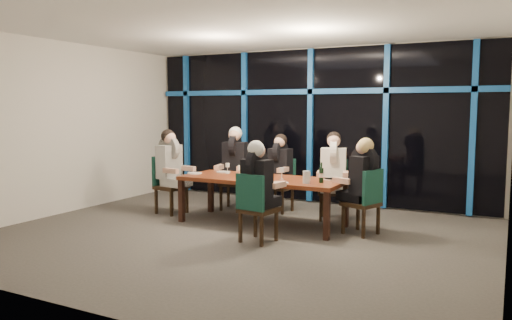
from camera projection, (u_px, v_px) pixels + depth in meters
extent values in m
plane|color=#504B46|center=(237.00, 236.00, 7.25)|extent=(7.00, 7.00, 0.00)
cube|color=silver|center=(312.00, 126.00, 9.74)|extent=(7.00, 0.04, 3.00)
cube|color=silver|center=(71.00, 147.00, 4.44)|extent=(7.00, 0.04, 3.00)
cube|color=silver|center=(62.00, 128.00, 8.69)|extent=(0.04, 6.00, 3.00)
cube|color=white|center=(236.00, 25.00, 6.94)|extent=(7.00, 6.00, 0.04)
cube|color=black|center=(311.00, 126.00, 9.69)|extent=(6.86, 0.04, 2.94)
cube|color=#134C97|center=(187.00, 124.00, 10.97)|extent=(0.10, 0.10, 2.94)
cube|color=#134C97|center=(245.00, 125.00, 10.31)|extent=(0.10, 0.10, 2.94)
cube|color=#134C97|center=(310.00, 126.00, 9.65)|extent=(0.10, 0.10, 2.94)
cube|color=#134C97|center=(386.00, 127.00, 8.98)|extent=(0.10, 0.10, 2.94)
cube|color=#134C97|center=(473.00, 129.00, 8.32)|extent=(0.10, 0.10, 2.94)
cube|color=#134C97|center=(311.00, 92.00, 9.58)|extent=(6.86, 0.10, 0.10)
cube|color=#FF2D14|center=(372.00, 92.00, 9.39)|extent=(0.60, 0.05, 0.35)
cube|color=brown|center=(262.00, 180.00, 7.88)|extent=(2.60, 1.00, 0.06)
cube|color=black|center=(182.00, 201.00, 8.10)|extent=(0.08, 0.08, 0.69)
cube|color=black|center=(327.00, 216.00, 6.97)|extent=(0.08, 0.08, 0.69)
cube|color=black|center=(211.00, 193.00, 8.88)|extent=(0.08, 0.08, 0.69)
cube|color=black|center=(346.00, 205.00, 7.74)|extent=(0.08, 0.08, 0.69)
cube|color=black|center=(234.00, 183.00, 9.09)|extent=(0.55, 0.55, 0.06)
cube|color=#184D3D|center=(238.00, 167.00, 9.26)|extent=(0.48, 0.14, 0.53)
cube|color=black|center=(221.00, 198.00, 8.99)|extent=(0.05, 0.05, 0.45)
cube|color=black|center=(241.00, 200.00, 8.88)|extent=(0.05, 0.05, 0.45)
cube|color=black|center=(228.00, 195.00, 9.35)|extent=(0.05, 0.05, 0.45)
cube|color=black|center=(248.00, 196.00, 9.24)|extent=(0.05, 0.05, 0.45)
cube|color=black|center=(279.00, 187.00, 8.87)|extent=(0.48, 0.48, 0.06)
cube|color=#184D3D|center=(285.00, 172.00, 9.00)|extent=(0.44, 0.10, 0.49)
cube|color=black|center=(265.00, 201.00, 8.84)|extent=(0.04, 0.04, 0.41)
cube|color=black|center=(282.00, 203.00, 8.65)|extent=(0.04, 0.04, 0.41)
cube|color=black|center=(276.00, 198.00, 9.13)|extent=(0.04, 0.04, 0.41)
cube|color=black|center=(292.00, 200.00, 8.94)|extent=(0.04, 0.04, 0.41)
cube|color=black|center=(333.00, 192.00, 8.24)|extent=(0.57, 0.57, 0.06)
cube|color=#184D3D|center=(334.00, 174.00, 8.41)|extent=(0.46, 0.17, 0.51)
cube|color=black|center=(321.00, 209.00, 8.12)|extent=(0.05, 0.05, 0.43)
cube|color=black|center=(344.00, 209.00, 8.05)|extent=(0.05, 0.05, 0.43)
cube|color=black|center=(322.00, 204.00, 8.48)|extent=(0.05, 0.05, 0.43)
cube|color=black|center=(344.00, 205.00, 8.41)|extent=(0.05, 0.05, 0.43)
cube|color=black|center=(171.00, 187.00, 8.73)|extent=(0.53, 0.53, 0.06)
cube|color=#184D3D|center=(163.00, 170.00, 8.82)|extent=(0.12, 0.47, 0.52)
cube|color=black|center=(171.00, 204.00, 8.50)|extent=(0.05, 0.05, 0.44)
cube|color=black|center=(187.00, 201.00, 8.80)|extent=(0.05, 0.05, 0.44)
cube|color=black|center=(156.00, 202.00, 8.72)|extent=(0.05, 0.05, 0.44)
cube|color=black|center=(172.00, 198.00, 9.02)|extent=(0.05, 0.05, 0.44)
cube|color=black|center=(361.00, 204.00, 7.30)|extent=(0.58, 0.58, 0.06)
cube|color=#184D3D|center=(373.00, 187.00, 7.12)|extent=(0.20, 0.44, 0.50)
cube|color=black|center=(358.00, 216.00, 7.58)|extent=(0.05, 0.05, 0.42)
cube|color=black|center=(343.00, 220.00, 7.33)|extent=(0.05, 0.05, 0.42)
cube|color=black|center=(378.00, 220.00, 7.31)|extent=(0.05, 0.05, 0.42)
cube|color=black|center=(364.00, 224.00, 7.07)|extent=(0.05, 0.05, 0.42)
cube|color=black|center=(258.00, 210.00, 6.88)|extent=(0.51, 0.51, 0.06)
cube|color=#184D3D|center=(250.00, 193.00, 6.69)|extent=(0.45, 0.11, 0.50)
cube|color=black|center=(276.00, 226.00, 6.94)|extent=(0.04, 0.04, 0.42)
cube|color=black|center=(255.00, 223.00, 7.15)|extent=(0.04, 0.04, 0.42)
cube|color=black|center=(262.00, 231.00, 6.66)|extent=(0.04, 0.04, 0.42)
cube|color=black|center=(240.00, 228.00, 6.86)|extent=(0.04, 0.04, 0.42)
cube|color=black|center=(232.00, 179.00, 8.96)|extent=(0.45, 0.51, 0.15)
cube|color=black|center=(235.00, 158.00, 9.08)|extent=(0.46, 0.33, 0.59)
cylinder|color=black|center=(235.00, 146.00, 9.06)|extent=(0.18, 0.46, 0.45)
sphere|color=tan|center=(235.00, 135.00, 9.02)|extent=(0.22, 0.22, 0.22)
sphere|color=silver|center=(235.00, 133.00, 9.05)|extent=(0.24, 0.24, 0.24)
cube|color=tan|center=(219.00, 167.00, 8.92)|extent=(0.14, 0.33, 0.08)
cube|color=tan|center=(242.00, 168.00, 8.79)|extent=(0.14, 0.33, 0.08)
cube|color=black|center=(276.00, 183.00, 8.76)|extent=(0.39, 0.45, 0.14)
cube|color=black|center=(280.00, 164.00, 8.86)|extent=(0.41, 0.27, 0.55)
cylinder|color=black|center=(280.00, 152.00, 8.83)|extent=(0.14, 0.42, 0.41)
sphere|color=tan|center=(280.00, 142.00, 8.80)|extent=(0.20, 0.20, 0.20)
sphere|color=black|center=(281.00, 140.00, 8.83)|extent=(0.22, 0.22, 0.22)
cube|color=tan|center=(264.00, 168.00, 8.78)|extent=(0.11, 0.30, 0.08)
cube|color=tan|center=(283.00, 170.00, 8.56)|extent=(0.11, 0.30, 0.08)
cube|color=silver|center=(333.00, 187.00, 8.11)|extent=(0.47, 0.51, 0.14)
cube|color=silver|center=(333.00, 165.00, 8.24)|extent=(0.46, 0.35, 0.57)
cylinder|color=silver|center=(334.00, 152.00, 8.21)|extent=(0.22, 0.44, 0.43)
sphere|color=tan|center=(334.00, 141.00, 8.17)|extent=(0.22, 0.22, 0.22)
sphere|color=black|center=(334.00, 139.00, 8.21)|extent=(0.24, 0.24, 0.24)
cube|color=tan|center=(320.00, 174.00, 8.05)|extent=(0.16, 0.32, 0.08)
cube|color=tan|center=(346.00, 174.00, 7.97)|extent=(0.16, 0.32, 0.08)
cube|color=black|center=(176.00, 182.00, 8.65)|extent=(0.49, 0.44, 0.15)
cube|color=black|center=(169.00, 162.00, 8.71)|extent=(0.31, 0.45, 0.58)
cylinder|color=black|center=(169.00, 149.00, 8.68)|extent=(0.45, 0.17, 0.44)
sphere|color=tan|center=(170.00, 138.00, 8.65)|extent=(0.22, 0.22, 0.22)
sphere|color=black|center=(168.00, 136.00, 8.67)|extent=(0.24, 0.24, 0.24)
cube|color=tan|center=(171.00, 171.00, 8.41)|extent=(0.32, 0.13, 0.08)
cube|color=tan|center=(188.00, 168.00, 8.74)|extent=(0.32, 0.13, 0.08)
cube|color=black|center=(354.00, 196.00, 7.38)|extent=(0.52, 0.48, 0.14)
cube|color=black|center=(364.00, 175.00, 7.22)|extent=(0.36, 0.46, 0.56)
cylinder|color=black|center=(364.00, 160.00, 7.20)|extent=(0.43, 0.24, 0.42)
sphere|color=tan|center=(363.00, 148.00, 7.20)|extent=(0.21, 0.21, 0.21)
sphere|color=tan|center=(366.00, 146.00, 7.16)|extent=(0.23, 0.23, 0.23)
cube|color=tan|center=(358.00, 178.00, 7.54)|extent=(0.31, 0.18, 0.08)
cube|color=tan|center=(342.00, 181.00, 7.28)|extent=(0.31, 0.18, 0.08)
cube|color=black|center=(263.00, 202.00, 6.96)|extent=(0.41, 0.46, 0.14)
cube|color=black|center=(257.00, 180.00, 6.80)|extent=(0.43, 0.29, 0.56)
cylinder|color=black|center=(257.00, 164.00, 6.78)|extent=(0.16, 0.43, 0.42)
sphere|color=tan|center=(258.00, 151.00, 6.78)|extent=(0.21, 0.21, 0.21)
sphere|color=silver|center=(256.00, 149.00, 6.74)|extent=(0.23, 0.23, 0.23)
cube|color=tan|center=(278.00, 185.00, 6.89)|extent=(0.12, 0.31, 0.08)
cube|color=tan|center=(255.00, 182.00, 7.12)|extent=(0.12, 0.31, 0.08)
cylinder|color=white|center=(223.00, 172.00, 8.53)|extent=(0.24, 0.24, 0.01)
cylinder|color=white|center=(262.00, 173.00, 8.37)|extent=(0.24, 0.24, 0.01)
cylinder|color=white|center=(331.00, 179.00, 7.67)|extent=(0.24, 0.24, 0.01)
cylinder|color=white|center=(195.00, 173.00, 8.37)|extent=(0.24, 0.24, 0.01)
cylinder|color=white|center=(331.00, 179.00, 7.68)|extent=(0.24, 0.24, 0.01)
cylinder|color=white|center=(281.00, 183.00, 7.30)|extent=(0.24, 0.24, 0.01)
cylinder|color=black|center=(321.00, 175.00, 7.34)|extent=(0.07, 0.07, 0.22)
cylinder|color=black|center=(321.00, 165.00, 7.33)|extent=(0.03, 0.03, 0.08)
cylinder|color=silver|center=(321.00, 175.00, 7.34)|extent=(0.07, 0.07, 0.06)
cylinder|color=silver|center=(306.00, 177.00, 7.27)|extent=(0.10, 0.10, 0.19)
cylinder|color=silver|center=(310.00, 176.00, 7.24)|extent=(0.01, 0.01, 0.13)
cylinder|color=#FFA64C|center=(244.00, 178.00, 7.76)|extent=(0.04, 0.04, 0.03)
cylinder|color=silver|center=(240.00, 177.00, 7.98)|extent=(0.07, 0.07, 0.01)
cylinder|color=silver|center=(240.00, 173.00, 7.97)|extent=(0.01, 0.01, 0.10)
cylinder|color=silver|center=(240.00, 168.00, 7.96)|extent=(0.07, 0.07, 0.07)
cylinder|color=silver|center=(269.00, 178.00, 7.85)|extent=(0.06, 0.06, 0.01)
cylinder|color=silver|center=(269.00, 174.00, 7.85)|extent=(0.01, 0.01, 0.10)
cylinder|color=silver|center=(269.00, 169.00, 7.84)|extent=(0.07, 0.07, 0.07)
cylinder|color=silver|center=(282.00, 179.00, 7.70)|extent=(0.07, 0.07, 0.01)
cylinder|color=silver|center=(282.00, 176.00, 7.70)|extent=(0.01, 0.01, 0.10)
cylinder|color=silver|center=(282.00, 170.00, 7.69)|extent=(0.07, 0.07, 0.07)
cylinder|color=silver|center=(228.00, 173.00, 8.38)|extent=(0.06, 0.06, 0.01)
cylinder|color=silver|center=(227.00, 170.00, 8.37)|extent=(0.01, 0.01, 0.10)
cylinder|color=silver|center=(227.00, 165.00, 8.36)|extent=(0.07, 0.07, 0.07)
cylinder|color=silver|center=(321.00, 181.00, 7.50)|extent=(0.06, 0.06, 0.01)
cylinder|color=silver|center=(322.00, 178.00, 7.49)|extent=(0.01, 0.01, 0.09)
cylinder|color=silver|center=(322.00, 172.00, 7.48)|extent=(0.06, 0.06, 0.07)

